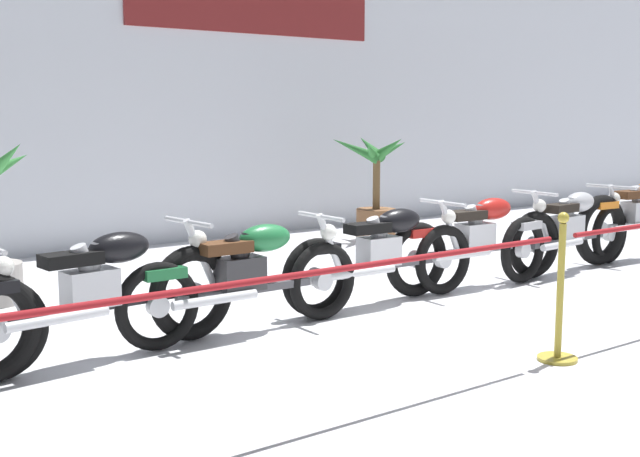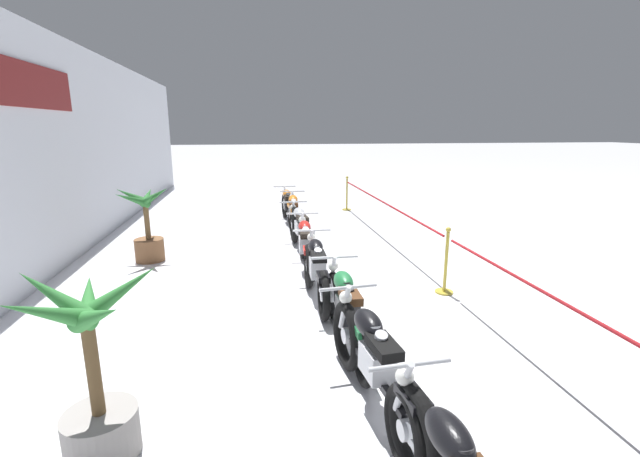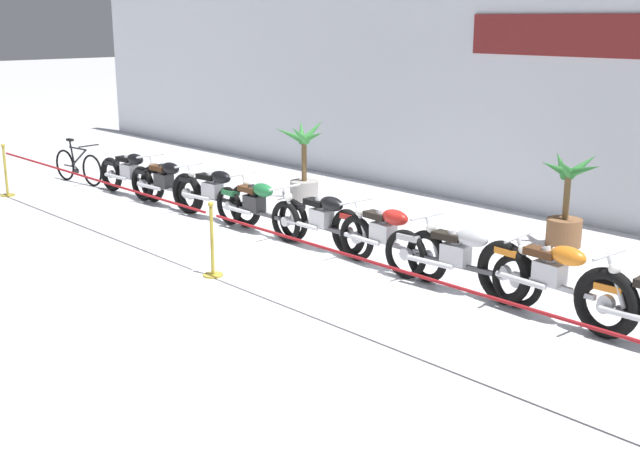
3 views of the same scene
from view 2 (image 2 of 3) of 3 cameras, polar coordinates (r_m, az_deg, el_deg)
ground_plane at (r=6.61m, az=5.29°, el=-9.20°), size 120.00×120.00×0.00m
motorcycle_black_2 at (r=4.02m, az=7.26°, el=-17.58°), size 2.29×0.63×0.95m
motorcycle_green_3 at (r=5.06m, az=3.56°, el=-10.81°), size 2.16×0.62×0.91m
motorcycle_black_4 at (r=6.42m, az=-0.38°, el=-5.43°), size 2.15×0.62×0.92m
motorcycle_red_5 at (r=7.62m, az=-1.96°, el=-2.38°), size 2.32×0.62×0.93m
motorcycle_silver_6 at (r=8.92m, az=-2.58°, el=-0.01°), size 2.38×0.62×0.92m
motorcycle_orange_7 at (r=10.23m, az=-3.54°, el=1.82°), size 2.23×0.62×0.98m
motorcycle_orange_8 at (r=11.58m, az=-4.30°, el=3.00°), size 2.11×0.62×0.92m
potted_palm_left_of_row at (r=8.82m, az=-22.08°, el=-0.28°), size 1.08×1.02×1.49m
potted_palm_right_of_row at (r=3.85m, az=-27.85°, el=-17.88°), size 0.99×0.99×1.59m
stanchion_far_left at (r=5.51m, az=23.66°, el=-6.45°), size 14.03×0.28×1.05m
stanchion_mid_left at (r=6.93m, az=16.38°, el=-5.45°), size 0.28×0.28×1.05m
stanchion_mid_right at (r=13.37m, az=3.60°, el=3.99°), size 0.28×0.28×1.05m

